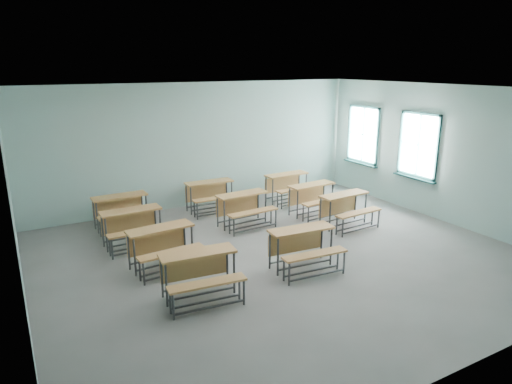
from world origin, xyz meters
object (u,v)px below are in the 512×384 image
desk_unit_r2c1 (244,205)px  desk_unit_r3c1 (211,192)px  desk_unit_r0c1 (304,243)px  desk_unit_r3c0 (122,207)px  desk_unit_r3c2 (289,183)px  desk_unit_r1c0 (163,242)px  desk_unit_r0c0 (200,269)px  desk_unit_r2c2 (314,195)px  desk_unit_r2c0 (133,223)px  desk_unit_r1c2 (347,205)px

desk_unit_r2c1 → desk_unit_r3c1: (-0.23, 1.39, 0.00)m
desk_unit_r3c1 → desk_unit_r0c1: bearing=-87.3°
desk_unit_r3c0 → desk_unit_r2c1: bearing=-27.1°
desk_unit_r3c0 → desk_unit_r3c2: size_ratio=0.99×
desk_unit_r1c0 → desk_unit_r3c1: size_ratio=1.03×
desk_unit_r0c0 → desk_unit_r3c0: size_ratio=1.04×
desk_unit_r0c0 → desk_unit_r1c0: 1.40m
desk_unit_r2c2 → desk_unit_r3c1: same height
desk_unit_r0c0 → desk_unit_r2c2: (4.10, 2.56, 0.00)m
desk_unit_r1c0 → desk_unit_r2c0: 1.33m
desk_unit_r1c0 → desk_unit_r3c0: size_ratio=1.03×
desk_unit_r0c0 → desk_unit_r2c1: 3.47m
desk_unit_r0c0 → desk_unit_r2c0: bearing=103.3°
desk_unit_r1c0 → desk_unit_r3c2: bearing=24.7°
desk_unit_r2c0 → desk_unit_r2c2: 4.46m
desk_unit_r0c0 → desk_unit_r3c1: bearing=69.8°
desk_unit_r2c0 → desk_unit_r3c1: 2.70m
desk_unit_r1c0 → desk_unit_r1c2: 4.40m
desk_unit_r2c0 → desk_unit_r3c0: 1.18m
desk_unit_r0c0 → desk_unit_r1c2: (4.24, 1.49, 0.00)m
desk_unit_r2c2 → desk_unit_r3c2: size_ratio=1.01×
desk_unit_r3c2 → desk_unit_r1c0: bearing=-153.3°
desk_unit_r0c1 → desk_unit_r2c0: (-2.42, 2.61, 0.00)m
desk_unit_r2c2 → desk_unit_r0c0: bearing=-151.8°
desk_unit_r0c1 → desk_unit_r3c0: (-2.38, 3.79, 0.00)m
desk_unit_r2c1 → desk_unit_r3c2: 2.26m
desk_unit_r0c0 → desk_unit_r2c1: size_ratio=1.02×
desk_unit_r2c0 → desk_unit_r3c0: (0.05, 1.17, 0.00)m
desk_unit_r2c0 → desk_unit_r3c1: size_ratio=1.00×
desk_unit_r2c1 → desk_unit_r2c2: same height
desk_unit_r3c2 → desk_unit_r2c0: bearing=-168.8°
desk_unit_r0c0 → desk_unit_r1c2: 4.49m
desk_unit_r0c0 → desk_unit_r2c0: size_ratio=1.05×
desk_unit_r1c0 → desk_unit_r3c1: 3.42m
desk_unit_r2c0 → desk_unit_r3c2: (4.52, 1.10, 0.00)m
desk_unit_r0c0 → desk_unit_r3c1: same height
desk_unit_r0c0 → desk_unit_r2c2: bearing=37.7°
desk_unit_r0c1 → desk_unit_r1c2: (2.18, 1.40, 0.00)m
desk_unit_r0c0 → desk_unit_r3c0: 3.89m
desk_unit_r2c2 → desk_unit_r2c1: bearing=172.9°
desk_unit_r2c1 → desk_unit_r3c1: size_ratio=1.02×
desk_unit_r1c2 → desk_unit_r3c1: same height
desk_unit_r1c2 → desk_unit_r3c0: bearing=148.3°
desk_unit_r1c0 → desk_unit_r1c2: size_ratio=1.01×
desk_unit_r1c2 → desk_unit_r2c0: 4.76m
desk_unit_r2c1 → desk_unit_r3c0: 2.79m
desk_unit_r0c0 → desk_unit_r2c1: bearing=56.2°
desk_unit_r2c0 → desk_unit_r3c1: same height
desk_unit_r0c1 → desk_unit_r0c0: bearing=-173.0°
desk_unit_r0c1 → desk_unit_r3c1: size_ratio=1.03×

